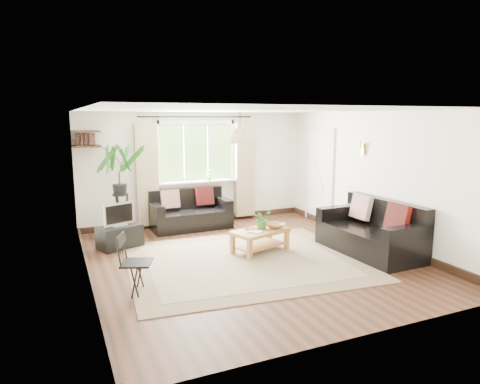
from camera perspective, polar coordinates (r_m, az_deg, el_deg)
name	(u,v)px	position (r m, az deg, el deg)	size (l,w,h in m)	color
floor	(250,259)	(7.09, 1.32, -8.90)	(5.50, 5.50, 0.00)	black
ceiling	(250,110)	(6.71, 1.40, 10.87)	(5.50, 5.50, 0.00)	white
wall_back	(197,168)	(9.34, -5.82, 3.19)	(5.00, 0.02, 2.40)	white
wall_front	(365,227)	(4.51, 16.35, -4.45)	(5.00, 0.02, 2.40)	white
wall_left	(84,199)	(6.19, -20.12, -0.83)	(0.02, 5.50, 2.40)	white
wall_right	(374,178)	(8.17, 17.46, 1.81)	(0.02, 5.50, 2.40)	white
rug	(244,261)	(6.97, 0.58, -9.15)	(3.63, 3.11, 0.02)	#B7AA8E
window	(197,152)	(9.27, -5.78, 5.31)	(2.50, 0.16, 2.16)	white
door	(319,177)	(9.51, 10.54, 1.97)	(0.06, 0.96, 2.06)	silver
corner_shelf	(86,139)	(8.61, -19.86, 6.69)	(0.50, 0.50, 0.34)	black
pendant_lamp	(240,132)	(7.08, 0.00, 8.00)	(0.36, 0.36, 0.54)	beige
wall_sconce	(362,147)	(8.30, 15.92, 5.76)	(0.12, 0.12, 0.28)	beige
sofa_back	(190,210)	(8.95, -6.63, -2.45)	(1.61, 0.81, 0.76)	black
sofa_right	(369,229)	(7.58, 16.87, -4.70)	(0.91, 1.82, 0.86)	black
coffee_table	(260,241)	(7.38, 2.69, -6.53)	(0.97, 0.53, 0.40)	brown
table_plant	(262,219)	(7.38, 2.98, -3.56)	(0.31, 0.27, 0.35)	#316628
bowl	(275,226)	(7.45, 4.75, -4.50)	(0.31, 0.31, 0.08)	brown
book_a	(253,233)	(7.10, 1.75, -5.45)	(0.15, 0.20, 0.02)	silver
book_b	(248,230)	(7.28, 1.01, -5.06)	(0.16, 0.22, 0.02)	#4E241F
tv_stand	(120,237)	(7.91, -15.72, -5.77)	(0.74, 0.42, 0.40)	black
tv	(119,214)	(7.81, -15.86, -2.83)	(0.57, 0.19, 0.43)	#A5A5AA
palm_stand	(120,191)	(8.55, -15.72, 0.19)	(0.70, 0.70, 1.79)	black
folding_chair	(137,264)	(5.82, -13.60, -9.31)	(0.41, 0.41, 0.80)	black
sill_plant	(209,174)	(9.32, -4.11, 2.36)	(0.14, 0.10, 0.27)	#2D6023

